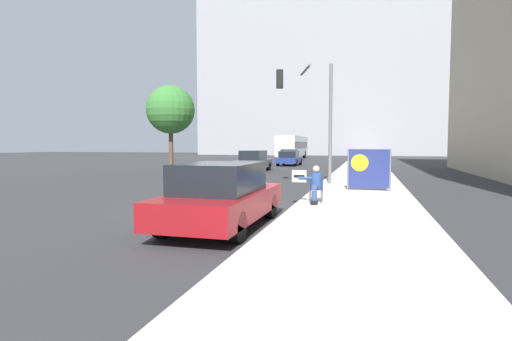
% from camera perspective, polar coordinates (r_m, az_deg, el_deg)
% --- Properties ---
extents(ground_plane, '(160.00, 160.00, 0.00)m').
position_cam_1_polar(ground_plane, '(11.69, -5.33, -5.94)').
color(ground_plane, '#303033').
extents(sidewalk_curb, '(3.76, 90.00, 0.12)m').
position_cam_1_polar(sidewalk_curb, '(25.83, 14.94, -0.62)').
color(sidewalk_curb, beige).
rests_on(sidewalk_curb, ground_plane).
extents(building_backdrop_far, '(52.00, 12.00, 39.62)m').
position_cam_1_polar(building_backdrop_far, '(80.83, 11.28, 16.40)').
color(building_backdrop_far, '#99999E').
rests_on(building_backdrop_far, ground_plane).
extents(seated_protester, '(0.96, 0.77, 1.17)m').
position_cam_1_polar(seated_protester, '(12.71, 8.43, -1.80)').
color(seated_protester, '#474C56').
rests_on(seated_protester, sidewalk_curb).
extents(protest_banner, '(1.69, 0.06, 1.65)m').
position_cam_1_polar(protest_banner, '(16.56, 15.77, 0.26)').
color(protest_banner, slate).
rests_on(protest_banner, sidewalk_curb).
extents(traffic_light_pole, '(2.55, 2.31, 5.59)m').
position_cam_1_polar(traffic_light_pole, '(19.01, 7.92, 9.44)').
color(traffic_light_pole, slate).
rests_on(traffic_light_pole, sidewalk_curb).
extents(parked_car_curbside, '(1.89, 4.54, 1.53)m').
position_cam_1_polar(parked_car_curbside, '(9.45, -4.93, -3.59)').
color(parked_car_curbside, maroon).
rests_on(parked_car_curbside, ground_plane).
extents(car_on_road_nearest, '(1.73, 4.64, 1.53)m').
position_cam_1_polar(car_on_road_nearest, '(29.12, -0.33, 1.35)').
color(car_on_road_nearest, '#565B60').
rests_on(car_on_road_nearest, ground_plane).
extents(car_on_road_midblock, '(1.88, 4.19, 1.36)m').
position_cam_1_polar(car_on_road_midblock, '(37.63, 4.78, 1.77)').
color(car_on_road_midblock, navy).
rests_on(car_on_road_midblock, ground_plane).
extents(car_on_road_distant, '(1.85, 4.79, 1.42)m').
position_cam_1_polar(car_on_road_distant, '(47.32, 4.80, 2.19)').
color(car_on_road_distant, silver).
rests_on(car_on_road_distant, ground_plane).
extents(city_bus_on_road, '(2.56, 11.12, 3.10)m').
position_cam_1_polar(city_bus_on_road, '(55.25, 5.24, 3.52)').
color(city_bus_on_road, silver).
rests_on(city_bus_on_road, ground_plane).
extents(street_tree_near_curb, '(3.14, 3.14, 5.81)m').
position_cam_1_polar(street_tree_near_curb, '(26.85, -12.11, 8.46)').
color(street_tree_near_curb, brown).
rests_on(street_tree_near_curb, ground_plane).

